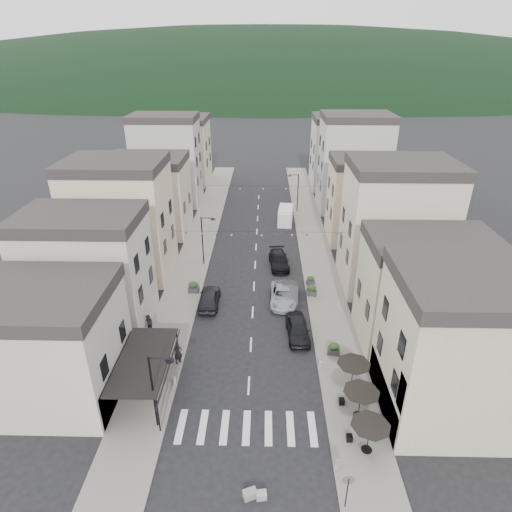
% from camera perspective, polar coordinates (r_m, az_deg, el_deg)
% --- Properties ---
extents(ground, '(700.00, 700.00, 0.00)m').
position_cam_1_polar(ground, '(30.20, -1.45, -24.72)').
color(ground, black).
rests_on(ground, ground).
extents(sidewalk_left, '(4.00, 76.00, 0.12)m').
position_cam_1_polar(sidewalk_left, '(56.71, -7.57, 1.77)').
color(sidewalk_left, slate).
rests_on(sidewalk_left, ground).
extents(sidewalk_right, '(4.00, 76.00, 0.12)m').
position_cam_1_polar(sidewalk_right, '(56.41, 7.67, 1.62)').
color(sidewalk_right, slate).
rests_on(sidewalk_right, ground).
extents(hill_backdrop, '(640.00, 360.00, 70.00)m').
position_cam_1_polar(hill_backdrop, '(319.77, 1.18, 22.23)').
color(hill_backdrop, black).
rests_on(hill_backdrop, ground).
extents(boutique_building, '(12.00, 8.00, 8.00)m').
position_cam_1_polar(boutique_building, '(35.05, -27.85, -10.96)').
color(boutique_building, beige).
rests_on(boutique_building, ground).
extents(bistro_building, '(10.00, 8.00, 10.00)m').
position_cam_1_polar(bistro_building, '(32.35, 26.00, -11.62)').
color(bistro_building, '#B5AA90').
rests_on(bistro_building, ground).
extents(boutique_awning, '(3.77, 7.50, 3.28)m').
position_cam_1_polar(boutique_awning, '(32.53, -14.32, -13.41)').
color(boutique_awning, black).
rests_on(boutique_awning, ground).
extents(buildings_row_left, '(10.20, 54.16, 14.00)m').
position_cam_1_polar(buildings_row_left, '(61.29, -13.71, 9.21)').
color(buildings_row_left, beige).
rests_on(buildings_row_left, ground).
extents(buildings_row_right, '(10.20, 54.16, 14.50)m').
position_cam_1_polar(buildings_row_right, '(59.62, 14.38, 8.85)').
color(buildings_row_right, '#B5AA90').
rests_on(buildings_row_right, ground).
extents(cafe_terrace, '(2.50, 8.10, 2.53)m').
position_cam_1_polar(cafe_terrace, '(31.02, 13.83, -17.54)').
color(cafe_terrace, black).
rests_on(cafe_terrace, ground).
extents(streetlamp_left_near, '(1.70, 0.56, 6.00)m').
position_cam_1_polar(streetlamp_left_near, '(29.63, -13.15, -16.40)').
color(streetlamp_left_near, black).
rests_on(streetlamp_left_near, ground).
extents(streetlamp_left_far, '(1.70, 0.56, 6.00)m').
position_cam_1_polar(streetlamp_left_far, '(49.57, -6.87, 2.68)').
color(streetlamp_left_far, black).
rests_on(streetlamp_left_far, ground).
extents(streetlamp_right_far, '(1.70, 0.56, 6.00)m').
position_cam_1_polar(streetlamp_right_far, '(66.12, 5.38, 8.89)').
color(streetlamp_right_far, black).
rests_on(streetlamp_right_far, ground).
extents(traffic_sign, '(0.70, 0.07, 2.70)m').
position_cam_1_polar(traffic_sign, '(26.94, 12.17, -27.70)').
color(traffic_sign, black).
rests_on(traffic_sign, ground).
extents(bollards, '(11.66, 10.26, 0.60)m').
position_cam_1_polar(bollards, '(33.62, -1.01, -16.95)').
color(bollards, gray).
rests_on(bollards, ground).
extents(bunting_near, '(19.00, 0.28, 0.62)m').
position_cam_1_polar(bunting_near, '(44.65, -0.25, 2.86)').
color(bunting_near, black).
rests_on(bunting_near, ground).
extents(bunting_far, '(19.00, 0.28, 0.62)m').
position_cam_1_polar(bunting_far, '(59.65, 0.16, 9.02)').
color(bunting_far, black).
rests_on(bunting_far, ground).
extents(parked_car_a, '(2.19, 4.82, 1.60)m').
position_cam_1_polar(parked_car_a, '(38.67, 5.61, -9.68)').
color(parked_car_a, black).
rests_on(parked_car_a, ground).
extents(parked_car_b, '(1.91, 4.67, 1.50)m').
position_cam_1_polar(parked_car_b, '(43.79, 4.58, -4.98)').
color(parked_car_b, '#343336').
rests_on(parked_car_b, ground).
extents(parked_car_c, '(2.58, 5.46, 1.51)m').
position_cam_1_polar(parked_car_c, '(43.39, 3.57, -5.26)').
color(parked_car_c, '#9A9EA3').
rests_on(parked_car_c, ground).
extents(parked_car_d, '(2.57, 5.36, 1.51)m').
position_cam_1_polar(parked_car_d, '(50.13, 3.07, -0.60)').
color(parked_car_d, black).
rests_on(parked_car_d, ground).
extents(parked_car_e, '(2.02, 4.90, 1.66)m').
position_cam_1_polar(parked_car_e, '(43.01, -6.25, -5.57)').
color(parked_car_e, black).
rests_on(parked_car_e, ground).
extents(delivery_van, '(2.47, 5.17, 2.40)m').
position_cam_1_polar(delivery_van, '(62.72, 3.96, 5.51)').
color(delivery_van, silver).
rests_on(delivery_van, ground).
extents(pedestrian_a, '(0.85, 0.76, 1.94)m').
position_cam_1_polar(pedestrian_a, '(35.98, -10.34, -12.64)').
color(pedestrian_a, black).
rests_on(pedestrian_a, sidewalk_left).
extents(pedestrian_b, '(1.10, 1.02, 1.80)m').
position_cam_1_polar(pedestrian_b, '(39.94, -14.09, -8.76)').
color(pedestrian_b, black).
rests_on(pedestrian_b, sidewalk_left).
extents(concrete_block_a, '(0.93, 0.76, 0.50)m').
position_cam_1_polar(concrete_block_a, '(28.20, -0.81, -29.16)').
color(concrete_block_a, gray).
rests_on(concrete_block_a, ground).
extents(concrete_block_b, '(0.66, 0.53, 0.45)m').
position_cam_1_polar(concrete_block_b, '(28.20, 0.73, -29.27)').
color(concrete_block_b, '#989590').
rests_on(concrete_block_b, ground).
extents(planter_la, '(1.04, 0.79, 1.03)m').
position_cam_1_polar(planter_la, '(38.05, -12.94, -11.36)').
color(planter_la, '#2F2F31').
rests_on(planter_la, sidewalk_left).
extents(planter_lb, '(1.13, 0.63, 1.26)m').
position_cam_1_polar(planter_lb, '(45.24, -8.34, -4.11)').
color(planter_lb, '#2D2D2F').
rests_on(planter_lb, sidewalk_left).
extents(planter_ra, '(1.09, 0.72, 1.13)m').
position_cam_1_polar(planter_ra, '(37.12, 10.33, -12.06)').
color(planter_ra, '#2E2F31').
rests_on(planter_ra, sidewalk_right).
extents(planter_rb, '(1.18, 0.82, 1.20)m').
position_cam_1_polar(planter_rb, '(44.64, 7.41, -4.54)').
color(planter_rb, '#323235').
rests_on(planter_rb, sidewalk_right).
extents(planter_rc, '(0.99, 0.73, 1.00)m').
position_cam_1_polar(planter_rc, '(46.62, 7.30, -3.23)').
color(planter_rc, '#323335').
rests_on(planter_rc, sidewalk_right).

